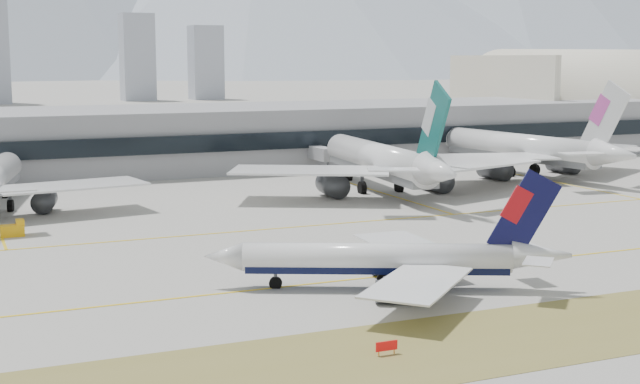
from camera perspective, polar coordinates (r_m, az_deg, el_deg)
name	(u,v)px	position (r m, az deg, el deg)	size (l,w,h in m)	color
ground	(387,266)	(118.88, 4.34, -4.71)	(3000.00, 3000.00, 0.00)	#A7A49C
taxiing_airliner	(390,260)	(106.28, 4.52, -4.36)	(41.08, 34.94, 14.72)	white
widebody_cathay	(383,163)	(180.44, 4.05, 1.89)	(66.44, 65.24, 23.76)	white
widebody_china_air	(527,150)	(212.62, 13.08, 2.66)	(63.98, 63.18, 23.04)	white
terminal	(174,138)	(224.74, -9.30, 3.43)	(280.00, 43.10, 15.00)	gray
hangar	(609,139)	(317.02, 18.01, 3.26)	(91.00, 60.00, 60.00)	silver
hold_sign_left	(387,346)	(83.86, 4.28, -9.81)	(2.20, 0.15, 1.35)	red
gse_b	(13,230)	(145.35, -19.03, -2.29)	(3.55, 2.00, 2.60)	#F9AF0D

